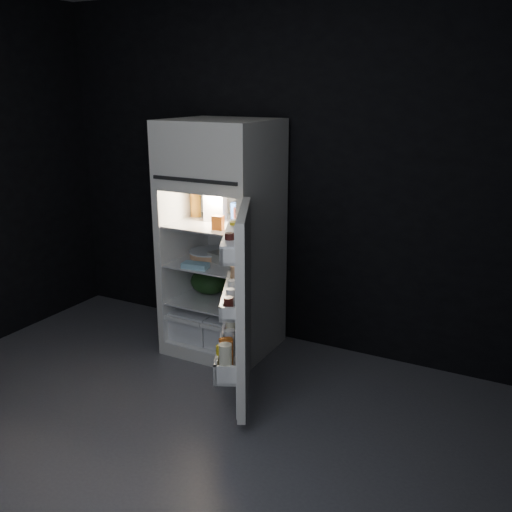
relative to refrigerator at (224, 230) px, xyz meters
The scene contains 17 objects.
floor 1.66m from the refrigerator, 77.66° to the right, with size 4.00×3.40×0.00m, color #57575D.
wall_back 0.62m from the refrigerator, 52.70° to the left, with size 4.00×0.00×2.70m, color black.
refrigerator is the anchor object (origin of this frame).
fridge_door 0.93m from the refrigerator, 52.87° to the right, with size 0.49×0.73×1.22m.
milk_jug 0.20m from the refrigerator, behind, with size 0.15×0.15×0.24m, color white.
mayo_jar 0.18m from the refrigerator, 26.75° to the left, with size 0.11×0.11×0.14m, color #1E47A5.
jam_jar 0.23m from the refrigerator, 17.32° to the right, with size 0.09×0.09×0.13m, color black.
amber_bottle 0.33m from the refrigerator, behind, with size 0.08×0.08×0.22m, color orange.
small_carton 0.29m from the refrigerator, 67.17° to the right, with size 0.08×0.06×0.10m, color #CB5C17.
egg_carton 0.22m from the refrigerator, 53.53° to the right, with size 0.29×0.11×0.07m, color gray.
pie 0.25m from the refrigerator, behind, with size 0.30×0.30×0.04m, color tan.
flat_package 0.36m from the refrigerator, 103.26° to the right, with size 0.19×0.10×0.04m, color #88BED3.
wrapped_pkg 0.34m from the refrigerator, 16.23° to the left, with size 0.12×0.10×0.05m, color beige.
produce_bag 0.45m from the refrigerator, behind, with size 0.30×0.26×0.20m, color #193815.
yogurt_tray 0.54m from the refrigerator, 28.12° to the right, with size 0.24×0.13×0.05m, color #B60F18.
small_can_red 0.53m from the refrigerator, 22.64° to the left, with size 0.06×0.06×0.09m, color #B60F18.
small_can_silver 0.57m from the refrigerator, 17.71° to the left, with size 0.06×0.06×0.09m, color silver.
Camera 1 is at (1.90, -2.27, 2.01)m, focal length 40.00 mm.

